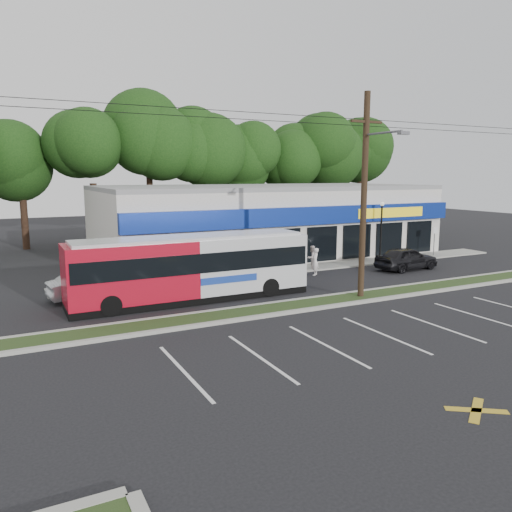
{
  "coord_description": "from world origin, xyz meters",
  "views": [
    {
      "loc": [
        -12.75,
        -18.29,
        6.13
      ],
      "look_at": [
        -0.84,
        5.0,
        1.84
      ],
      "focal_mm": 35.0,
      "sensor_mm": 36.0,
      "label": 1
    }
  ],
  "objects": [
    {
      "name": "pedestrian_a",
      "position": [
        4.18,
        6.86,
        0.85
      ],
      "size": [
        0.73,
        0.72,
        1.69
      ],
      "primitive_type": "imported",
      "rotation": [
        0.0,
        0.0,
        3.88
      ],
      "color": "white",
      "rests_on": "ground"
    },
    {
      "name": "car_dark",
      "position": [
        10.49,
        5.69,
        0.76
      ],
      "size": [
        4.52,
        2.02,
        1.51
      ],
      "primitive_type": "imported",
      "rotation": [
        0.0,
        0.0,
        1.62
      ],
      "color": "black",
      "rests_on": "ground"
    },
    {
      "name": "tree_line",
      "position": [
        4.0,
        26.0,
        8.42
      ],
      "size": [
        46.76,
        6.76,
        11.83
      ],
      "color": "black",
      "rests_on": "ground"
    },
    {
      "name": "metrobus",
      "position": [
        -4.64,
        4.5,
        1.69
      ],
      "size": [
        11.86,
        2.52,
        3.19
      ],
      "rotation": [
        0.0,
        0.0,
        -0.0
      ],
      "color": "#AE0D20",
      "rests_on": "ground"
    },
    {
      "name": "ground",
      "position": [
        0.0,
        0.0,
        0.0
      ],
      "size": [
        120.0,
        120.0,
        0.0
      ],
      "primitive_type": "plane",
      "color": "black",
      "rests_on": "ground"
    },
    {
      "name": "curb_south",
      "position": [
        0.0,
        0.15,
        0.07
      ],
      "size": [
        40.0,
        0.25,
        0.14
      ],
      "primitive_type": "cube",
      "color": "#9E9E93",
      "rests_on": "ground"
    },
    {
      "name": "lamp_post",
      "position": [
        11.0,
        8.8,
        2.67
      ],
      "size": [
        0.3,
        0.3,
        4.25
      ],
      "color": "black",
      "rests_on": "ground"
    },
    {
      "name": "grass_strip",
      "position": [
        0.0,
        1.0,
        0.06
      ],
      "size": [
        40.0,
        1.6,
        0.12
      ],
      "primitive_type": "cube",
      "color": "#1C3114",
      "rests_on": "ground"
    },
    {
      "name": "utility_pole",
      "position": [
        2.83,
        0.93,
        5.41
      ],
      "size": [
        50.0,
        2.77,
        10.0
      ],
      "color": "black",
      "rests_on": "ground"
    },
    {
      "name": "curb_north",
      "position": [
        0.0,
        1.85,
        0.07
      ],
      "size": [
        40.0,
        0.25,
        0.14
      ],
      "primitive_type": "cube",
      "color": "#9E9E93",
      "rests_on": "ground"
    },
    {
      "name": "pedestrian_b",
      "position": [
        4.95,
        8.38,
        0.8
      ],
      "size": [
        0.88,
        0.75,
        1.6
      ],
      "primitive_type": "imported",
      "rotation": [
        0.0,
        0.0,
        3.35
      ],
      "color": "#BDAEAA",
      "rests_on": "ground"
    },
    {
      "name": "sidewalk",
      "position": [
        5.0,
        9.0,
        0.05
      ],
      "size": [
        32.0,
        2.2,
        0.1
      ],
      "primitive_type": "cube",
      "color": "#9E9E93",
      "rests_on": "ground"
    },
    {
      "name": "sign_post",
      "position": [
        16.0,
        8.57,
        1.56
      ],
      "size": [
        0.45,
        0.1,
        2.23
      ],
      "color": "#59595E",
      "rests_on": "ground"
    },
    {
      "name": "strip_mall",
      "position": [
        5.5,
        15.91,
        2.65
      ],
      "size": [
        25.0,
        12.55,
        5.3
      ],
      "color": "#BBB6AD",
      "rests_on": "ground"
    },
    {
      "name": "car_silver",
      "position": [
        -9.0,
        7.0,
        0.69
      ],
      "size": [
        4.32,
        1.98,
        1.37
      ],
      "primitive_type": "imported",
      "rotation": [
        0.0,
        0.0,
        1.7
      ],
      "color": "#A5A9AD",
      "rests_on": "ground"
    }
  ]
}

